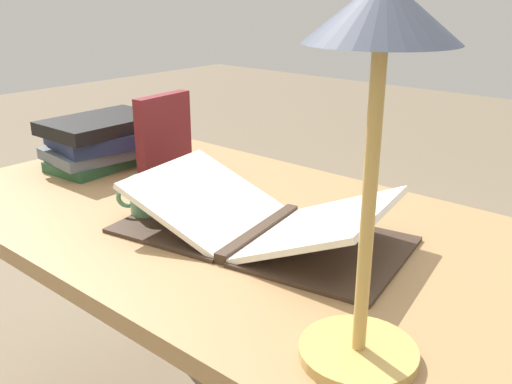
% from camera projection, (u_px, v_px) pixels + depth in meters
% --- Properties ---
extents(reading_desk, '(1.49, 0.78, 0.77)m').
position_uv_depth(reading_desk, '(245.00, 263.00, 1.23)').
color(reading_desk, '#937047').
rests_on(reading_desk, ground_plane).
extents(open_book, '(0.60, 0.38, 0.11)m').
position_uv_depth(open_book, '(260.00, 222.00, 1.11)').
color(open_book, '#38281E').
rests_on(open_book, reading_desk).
extents(book_stack_tall, '(0.26, 0.31, 0.13)m').
position_uv_depth(book_stack_tall, '(103.00, 141.00, 1.54)').
color(book_stack_tall, '#234C2D').
rests_on(book_stack_tall, reading_desk).
extents(book_standing_upright, '(0.05, 0.17, 0.21)m').
position_uv_depth(book_standing_upright, '(164.00, 137.00, 1.43)').
color(book_standing_upright, maroon).
rests_on(book_standing_upright, reading_desk).
extents(reading_lamp, '(0.17, 0.17, 0.48)m').
position_uv_depth(reading_lamp, '(378.00, 82.00, 0.63)').
color(reading_lamp, tan).
rests_on(reading_lamp, reading_desk).
extents(coffee_mug, '(0.09, 0.09, 0.09)m').
position_uv_depth(coffee_mug, '(146.00, 197.00, 1.21)').
color(coffee_mug, '#4C7F5B').
rests_on(coffee_mug, reading_desk).
extents(pencil, '(0.02, 0.16, 0.01)m').
position_uv_depth(pencil, '(352.00, 212.00, 1.23)').
color(pencil, gold).
rests_on(pencil, reading_desk).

